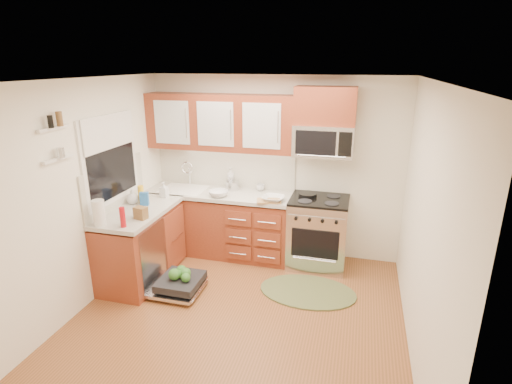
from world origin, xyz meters
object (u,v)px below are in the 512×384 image
(rug, at_px, (308,292))
(skillet, at_px, (308,195))
(range, at_px, (318,232))
(bowl_b, at_px, (218,194))
(cutting_board, at_px, (269,201))
(bowl_a, at_px, (273,199))
(upper_cabinets, at_px, (220,122))
(microwave, at_px, (324,140))
(cup, at_px, (260,187))
(paper_towel_roll, at_px, (99,213))
(sink, at_px, (184,198))
(stock_pot, at_px, (232,185))
(dishwasher, at_px, (178,284))

(rug, height_order, skillet, skillet)
(range, xyz_separation_m, bowl_b, (-1.34, -0.18, 0.49))
(rug, xyz_separation_m, cutting_board, (-0.61, 0.54, 0.93))
(bowl_a, bearing_deg, skillet, 30.28)
(upper_cabinets, distance_m, rug, 2.49)
(cutting_board, bearing_deg, bowl_b, 177.57)
(microwave, relative_size, cup, 6.54)
(paper_towel_roll, bearing_deg, sink, 76.72)
(cup, bearing_deg, stock_pot, -172.86)
(skillet, xyz_separation_m, bowl_a, (-0.41, -0.24, -0.01))
(paper_towel_roll, bearing_deg, upper_cabinets, 61.53)
(dishwasher, xyz_separation_m, skillet, (1.37, 1.19, 0.87))
(range, height_order, cutting_board, range)
(upper_cabinets, distance_m, bowl_a, 1.27)
(range, bearing_deg, bowl_b, -172.33)
(skillet, bearing_deg, stock_pot, 174.33)
(dishwasher, relative_size, cutting_board, 2.24)
(microwave, xyz_separation_m, bowl_b, (-1.34, -0.30, -0.73))
(microwave, height_order, sink, microwave)
(upper_cabinets, xyz_separation_m, range, (1.41, -0.15, -1.40))
(upper_cabinets, height_order, cutting_board, upper_cabinets)
(range, xyz_separation_m, microwave, (0.00, 0.12, 1.23))
(range, bearing_deg, cup, 165.57)
(rug, xyz_separation_m, paper_towel_roll, (-2.25, -0.70, 1.06))
(stock_pot, xyz_separation_m, cup, (0.40, 0.05, -0.01))
(microwave, relative_size, bowl_a, 2.68)
(dishwasher, xyz_separation_m, cup, (0.68, 1.35, 0.87))
(microwave, bearing_deg, bowl_b, -167.35)
(upper_cabinets, relative_size, microwave, 2.70)
(range, distance_m, stock_pot, 1.37)
(skillet, distance_m, stock_pot, 1.09)
(upper_cabinets, height_order, bowl_a, upper_cabinets)
(sink, bearing_deg, paper_towel_roll, -103.28)
(microwave, relative_size, stock_pot, 3.77)
(bowl_a, bearing_deg, cup, 124.50)
(bowl_b, bearing_deg, stock_pot, 76.71)
(skillet, bearing_deg, dishwasher, -139.06)
(cup, bearing_deg, dishwasher, -116.90)
(range, xyz_separation_m, cutting_board, (-0.63, -0.21, 0.46))
(cup, bearing_deg, bowl_a, -55.50)
(range, bearing_deg, upper_cabinets, 174.11)
(bowl_a, bearing_deg, cutting_board, -149.33)
(microwave, xyz_separation_m, stock_pot, (-1.25, 0.05, -0.71))
(paper_towel_roll, bearing_deg, cutting_board, 37.11)
(range, bearing_deg, rug, -91.26)
(cutting_board, bearing_deg, microwave, 27.61)
(range, bearing_deg, stock_pot, 172.28)
(microwave, height_order, skillet, microwave)
(microwave, distance_m, sink, 2.13)
(cutting_board, distance_m, bowl_b, 0.71)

